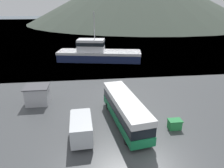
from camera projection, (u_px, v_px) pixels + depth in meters
ground_plane at (157, 164)px, 17.63m from camera, size 400.00×400.00×0.00m
water_surface at (95, 24)px, 148.65m from camera, size 240.00×240.00×0.00m
tour_bus at (125, 109)px, 23.15m from camera, size 4.17×11.06×3.25m
delivery_van at (81, 126)px, 20.98m from camera, size 2.42×6.16×2.38m
fishing_boat at (98, 53)px, 49.63m from camera, size 21.05×9.20×11.68m
storage_bin at (175, 124)px, 22.47m from camera, size 1.51×1.04×1.12m
dock_kiosk at (38, 95)px, 28.01m from camera, size 3.27×2.86×2.62m
small_boat at (101, 55)px, 54.17m from camera, size 6.75×7.15×0.94m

